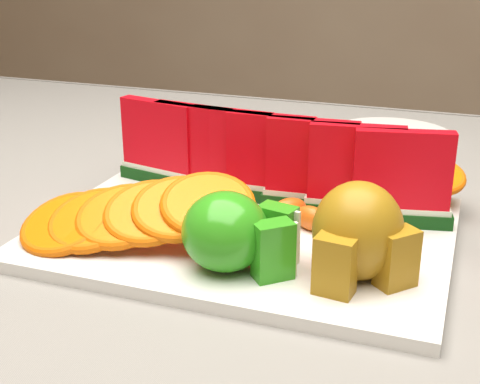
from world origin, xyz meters
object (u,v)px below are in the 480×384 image
at_px(apple_cluster, 234,233).
at_px(fork, 189,133).
at_px(side_plate, 391,136).
at_px(platter, 246,231).
at_px(pear_cluster, 359,235).

xyz_separation_m(apple_cluster, fork, (-0.22, 0.41, -0.04)).
bearing_deg(side_plate, platter, -102.44).
distance_m(apple_cluster, pear_cluster, 0.11).
bearing_deg(fork, pear_cluster, -49.64).
height_order(pear_cluster, fork, pear_cluster).
bearing_deg(side_plate, apple_cluster, -98.04).
bearing_deg(platter, apple_cluster, -77.49).
xyz_separation_m(platter, fork, (-0.21, 0.32, -0.00)).
xyz_separation_m(platter, pear_cluster, (0.12, -0.07, 0.04)).
xyz_separation_m(platter, side_plate, (0.09, 0.40, -0.00)).
bearing_deg(apple_cluster, platter, 102.51).
bearing_deg(fork, apple_cluster, -61.16).
relative_size(platter, side_plate, 1.79).
bearing_deg(pear_cluster, fork, 130.36).
relative_size(side_plate, fork, 1.16).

